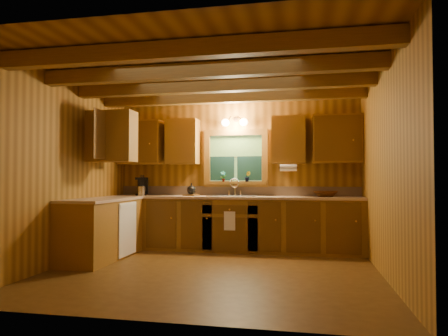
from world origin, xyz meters
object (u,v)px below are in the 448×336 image
(coffee_maker, at_px, (142,187))
(cutting_board, at_px, (191,195))
(sink, at_px, (233,199))
(wicker_basket, at_px, (325,194))

(coffee_maker, bearing_deg, cutting_board, -15.61)
(sink, xyz_separation_m, coffee_maker, (-1.64, 0.05, 0.20))
(cutting_board, relative_size, wicker_basket, 0.65)
(sink, height_order, cutting_board, sink)
(coffee_maker, relative_size, wicker_basket, 0.82)
(sink, distance_m, coffee_maker, 1.66)
(sink, height_order, coffee_maker, coffee_maker)
(coffee_maker, distance_m, cutting_board, 0.91)
(wicker_basket, bearing_deg, sink, -179.11)
(sink, distance_m, wicker_basket, 1.51)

